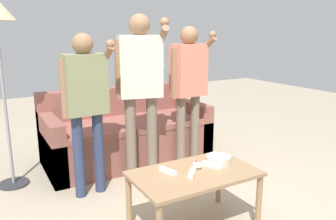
# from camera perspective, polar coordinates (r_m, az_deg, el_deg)

# --- Properties ---
(ground_plane) EXTENTS (12.00, 12.00, 0.00)m
(ground_plane) POSITION_cam_1_polar(r_m,az_deg,el_deg) (2.89, 5.57, -16.84)
(ground_plane) COLOR tan
(couch) EXTENTS (1.81, 0.84, 0.80)m
(couch) POSITION_cam_1_polar(r_m,az_deg,el_deg) (3.89, -7.13, -4.13)
(couch) COLOR brown
(couch) RESTS_ON ground
(coffee_table) EXTENTS (0.90, 0.54, 0.45)m
(coffee_table) POSITION_cam_1_polar(r_m,az_deg,el_deg) (2.49, 4.48, -11.76)
(coffee_table) COLOR #997551
(coffee_table) RESTS_ON ground
(snack_bowl) EXTENTS (0.19, 0.19, 0.06)m
(snack_bowl) POSITION_cam_1_polar(r_m,az_deg,el_deg) (2.63, 8.55, -8.34)
(snack_bowl) COLOR beige
(snack_bowl) RESTS_ON coffee_table
(game_remote_nunchuk) EXTENTS (0.06, 0.09, 0.05)m
(game_remote_nunchuk) POSITION_cam_1_polar(r_m,az_deg,el_deg) (2.52, 5.00, -9.29)
(game_remote_nunchuk) COLOR white
(game_remote_nunchuk) RESTS_ON coffee_table
(player_left) EXTENTS (0.44, 0.28, 1.43)m
(player_left) POSITION_cam_1_polar(r_m,az_deg,el_deg) (2.95, -13.78, 2.25)
(player_left) COLOR #2D3856
(player_left) RESTS_ON ground
(player_center) EXTENTS (0.47, 0.40, 1.60)m
(player_center) POSITION_cam_1_polar(r_m,az_deg,el_deg) (3.18, -4.71, 5.30)
(player_center) COLOR #756656
(player_center) RESTS_ON ground
(player_right) EXTENTS (0.46, 0.29, 1.50)m
(player_right) POSITION_cam_1_polar(r_m,az_deg,el_deg) (3.53, 3.53, 5.02)
(player_right) COLOR #756656
(player_right) RESTS_ON ground
(game_remote_wand_near) EXTENTS (0.13, 0.13, 0.03)m
(game_remote_wand_near) POSITION_cam_1_polar(r_m,az_deg,el_deg) (2.42, 4.14, -10.54)
(game_remote_wand_near) COLOR white
(game_remote_wand_near) RESTS_ON coffee_table
(game_remote_wand_far) EXTENTS (0.07, 0.15, 0.03)m
(game_remote_wand_far) POSITION_cam_1_polar(r_m,az_deg,el_deg) (2.44, -0.05, -10.32)
(game_remote_wand_far) COLOR white
(game_remote_wand_far) RESTS_ON coffee_table
(game_remote_wand_spare) EXTENTS (0.09, 0.17, 0.03)m
(game_remote_wand_spare) POSITION_cam_1_polar(r_m,az_deg,el_deg) (2.56, 7.44, -9.26)
(game_remote_wand_spare) COLOR white
(game_remote_wand_spare) RESTS_ON coffee_table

